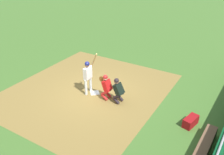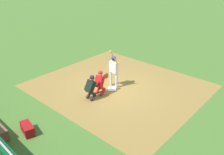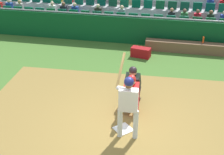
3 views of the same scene
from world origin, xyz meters
name	(u,v)px [view 1 (image 1 of 3)]	position (x,y,z in m)	size (l,w,h in m)	color
ground_plane	(95,93)	(0.00, 0.00, 0.00)	(160.00, 160.00, 0.00)	#3F6728
infield_dirt_patch	(87,90)	(0.00, 0.50, 0.00)	(8.48, 7.51, 0.01)	olive
home_plate_marker	(95,93)	(0.00, 0.00, 0.02)	(0.44, 0.44, 0.02)	white
batter_at_plate	(88,74)	(-0.15, 0.27, 1.09)	(0.60, 0.60, 2.20)	silver
catcher_crouching	(106,85)	(-0.08, -0.77, 0.72)	(0.48, 0.73, 1.30)	#B31F1E
home_plate_umpire	(118,89)	(-0.04, -1.43, 0.69)	(0.48, 0.50, 1.27)	black
equipment_duffel_bag	(191,121)	(0.13, -4.90, 0.20)	(0.77, 0.36, 0.39)	maroon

